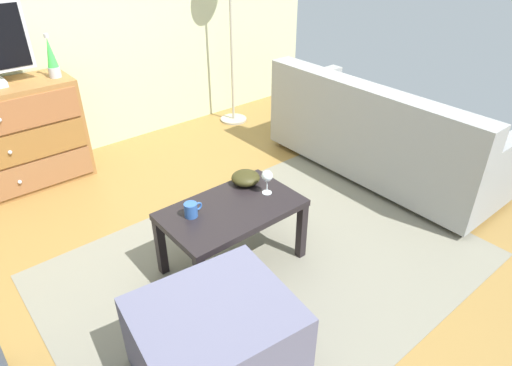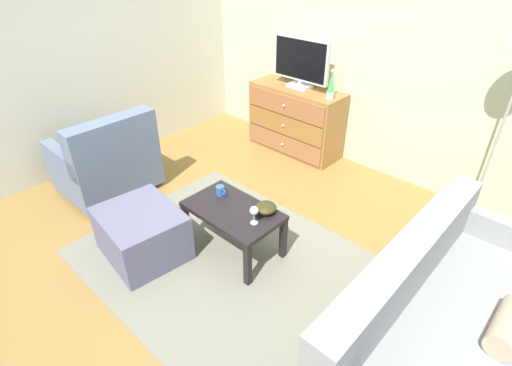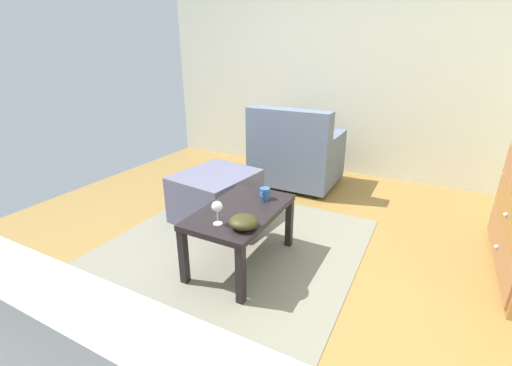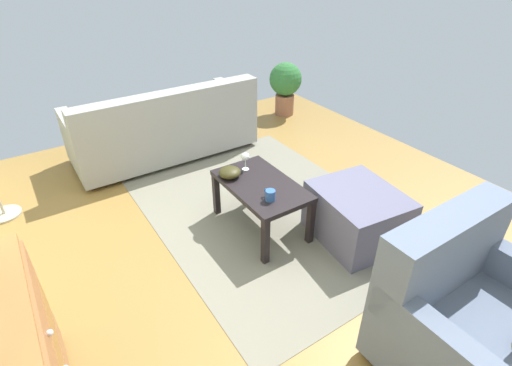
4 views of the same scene
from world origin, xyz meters
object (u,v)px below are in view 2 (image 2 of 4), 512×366
at_px(tv, 301,62).
at_px(coffee_table, 233,215).
at_px(bowl_decorative, 266,208).
at_px(mug, 220,191).
at_px(armchair, 107,162).
at_px(dresser, 295,120).
at_px(ottoman, 142,233).
at_px(couch_large, 437,320).
at_px(wine_glass, 254,211).
at_px(lava_lamp, 331,86).

height_order(tv, coffee_table, tv).
relative_size(coffee_table, bowl_decorative, 4.51).
distance_m(mug, armchair, 1.47).
relative_size(dresser, mug, 10.48).
bearing_deg(ottoman, armchair, 163.71).
bearing_deg(couch_large, ottoman, -161.87).
bearing_deg(tv, wine_glass, -61.20).
relative_size(mug, ottoman, 0.16).
bearing_deg(couch_large, lava_lamp, 139.82).
relative_size(dresser, wine_glass, 7.61).
relative_size(lava_lamp, wine_glass, 2.10).
bearing_deg(tv, armchair, -111.76).
height_order(tv, armchair, tv).
distance_m(tv, ottoman, 2.66).
distance_m(mug, couch_large, 1.92).
distance_m(coffee_table, armchair, 1.67).
height_order(lava_lamp, mug, lava_lamp).
relative_size(tv, couch_large, 0.38).
distance_m(wine_glass, ottoman, 1.03).
distance_m(lava_lamp, coffee_table, 1.96).
bearing_deg(mug, ottoman, -115.09).
bearing_deg(couch_large, wine_glass, -173.23).
height_order(bowl_decorative, ottoman, bowl_decorative).
bearing_deg(wine_glass, armchair, -173.16).
relative_size(tv, ottoman, 1.08).
xyz_separation_m(coffee_table, couch_large, (1.69, 0.15, -0.05)).
height_order(wine_glass, couch_large, couch_large).
bearing_deg(armchair, coffee_table, 8.45).
height_order(wine_glass, mug, wine_glass).
xyz_separation_m(mug, ottoman, (-0.30, -0.65, -0.26)).
height_order(mug, bowl_decorative, mug).
distance_m(tv, wine_glass, 2.27).
distance_m(dresser, coffee_table, 2.05).
xyz_separation_m(dresser, wine_glass, (1.07, -1.90, 0.14)).
bearing_deg(dresser, lava_lamp, -4.99).
relative_size(bowl_decorative, ottoman, 0.26).
height_order(tv, wine_glass, tv).
bearing_deg(ottoman, bowl_decorative, 43.68).
bearing_deg(coffee_table, couch_large, 5.20).
distance_m(bowl_decorative, couch_large, 1.46).
height_order(coffee_table, mug, mug).
distance_m(mug, ottoman, 0.76).
bearing_deg(dresser, wine_glass, -60.60).
distance_m(tv, couch_large, 3.15).
distance_m(tv, armchair, 2.45).
xyz_separation_m(lava_lamp, couch_large, (2.00, -1.69, -0.65)).
xyz_separation_m(armchair, ottoman, (1.12, -0.33, -0.14)).
relative_size(couch_large, armchair, 2.18).
height_order(lava_lamp, coffee_table, lava_lamp).
bearing_deg(lava_lamp, tv, 172.11).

